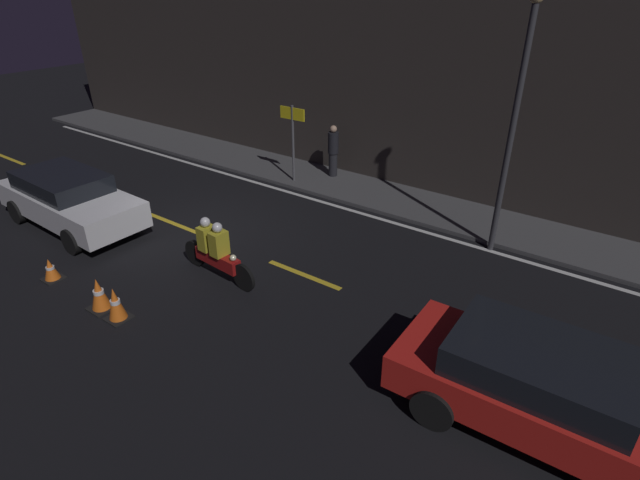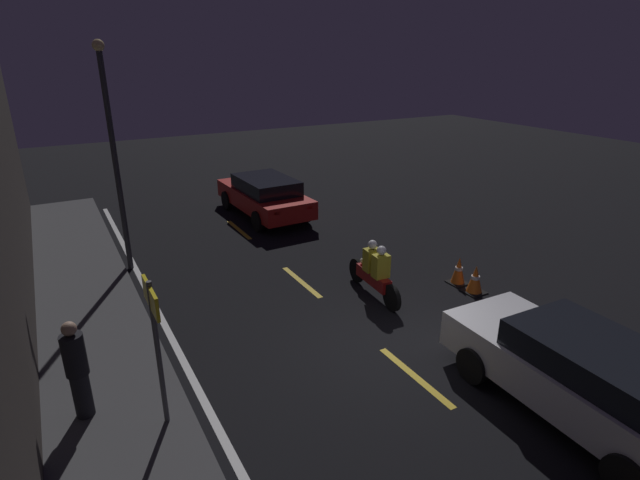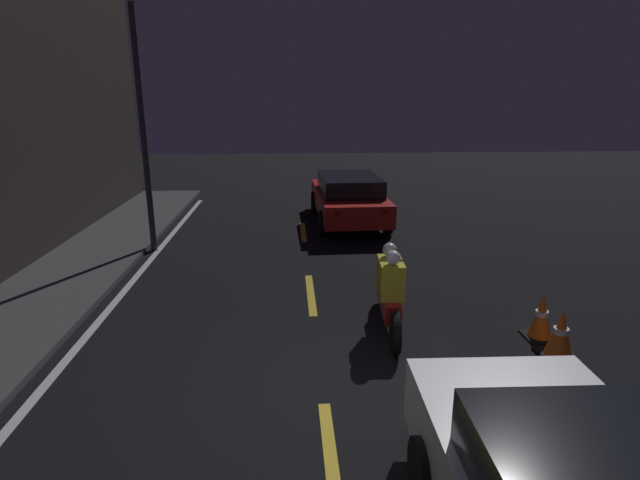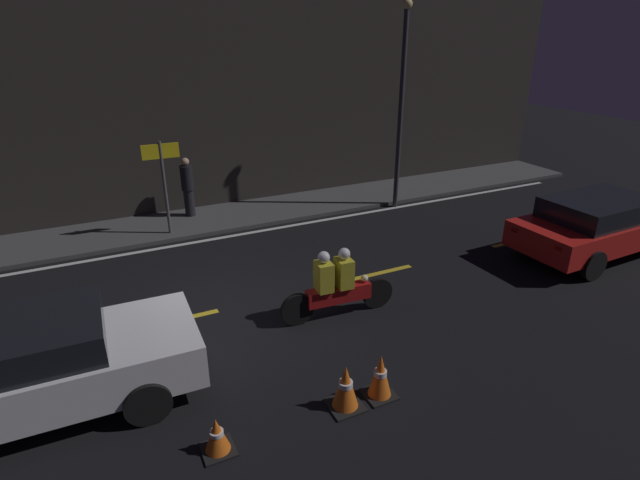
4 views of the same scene
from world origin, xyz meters
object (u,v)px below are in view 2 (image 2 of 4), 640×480
(pedestrian, at_px, (77,369))
(shop_sign, at_px, (155,326))
(sedan_white, at_px, (583,375))
(traffic_cone_near, at_px, (540,317))
(taxi_red, at_px, (265,195))
(traffic_cone_far, at_px, (459,271))
(motorcycle, at_px, (375,272))
(traffic_cone_mid, at_px, (475,279))
(street_lamp, at_px, (113,149))

(pedestrian, xyz_separation_m, shop_sign, (-0.77, -1.09, 0.84))
(sedan_white, xyz_separation_m, traffic_cone_near, (2.13, -1.81, -0.53))
(taxi_red, relative_size, traffic_cone_far, 6.41)
(traffic_cone_far, xyz_separation_m, pedestrian, (-0.85, 8.71, 0.61))
(traffic_cone_near, distance_m, shop_sign, 7.81)
(traffic_cone_near, relative_size, shop_sign, 0.21)
(traffic_cone_far, bearing_deg, motorcycle, 78.97)
(traffic_cone_mid, distance_m, pedestrian, 8.72)
(motorcycle, relative_size, traffic_cone_mid, 3.23)
(sedan_white, bearing_deg, taxi_red, 2.67)
(taxi_red, bearing_deg, traffic_cone_near, -169.75)
(traffic_cone_near, relative_size, traffic_cone_mid, 0.73)
(sedan_white, distance_m, motorcycle, 5.03)
(shop_sign, bearing_deg, taxi_red, -31.53)
(traffic_cone_near, height_order, shop_sign, shop_sign)
(pedestrian, distance_m, street_lamp, 6.49)
(traffic_cone_near, xyz_separation_m, traffic_cone_mid, (1.87, 0.00, 0.09))
(motorcycle, relative_size, street_lamp, 0.39)
(sedan_white, xyz_separation_m, shop_sign, (2.95, 5.80, 1.02))
(pedestrian, bearing_deg, traffic_cone_far, -84.42)
(taxi_red, bearing_deg, sedan_white, 179.66)
(pedestrian, bearing_deg, shop_sign, -125.20)
(taxi_red, distance_m, shop_sign, 10.66)
(traffic_cone_mid, distance_m, traffic_cone_far, 0.57)
(sedan_white, distance_m, street_lamp, 11.18)
(traffic_cone_near, height_order, traffic_cone_mid, traffic_cone_mid)
(traffic_cone_far, bearing_deg, taxi_red, 15.56)
(motorcycle, bearing_deg, sedan_white, -170.82)
(sedan_white, height_order, shop_sign, shop_sign)
(traffic_cone_far, bearing_deg, traffic_cone_mid, 178.88)
(taxi_red, height_order, traffic_cone_far, taxi_red)
(traffic_cone_far, relative_size, pedestrian, 0.43)
(shop_sign, bearing_deg, pedestrian, 54.80)
(traffic_cone_near, height_order, traffic_cone_far, traffic_cone_far)
(sedan_white, distance_m, taxi_red, 12.00)
(motorcycle, bearing_deg, shop_sign, 115.19)
(motorcycle, bearing_deg, traffic_cone_near, -137.85)
(traffic_cone_near, distance_m, traffic_cone_mid, 1.87)
(traffic_cone_mid, height_order, street_lamp, street_lamp)
(taxi_red, height_order, motorcycle, taxi_red)
(street_lamp, bearing_deg, traffic_cone_far, -125.34)
(taxi_red, xyz_separation_m, traffic_cone_far, (-7.43, -2.07, -0.42))
(traffic_cone_far, relative_size, shop_sign, 0.30)
(traffic_cone_mid, bearing_deg, shop_sign, 97.85)
(shop_sign, xyz_separation_m, street_lamp, (6.62, -0.57, 1.44))
(sedan_white, bearing_deg, motorcycle, 6.46)
(taxi_red, relative_size, motorcycle, 2.01)
(taxi_red, distance_m, motorcycle, 6.99)
(pedestrian, height_order, street_lamp, street_lamp)
(motorcycle, bearing_deg, traffic_cone_mid, -110.09)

